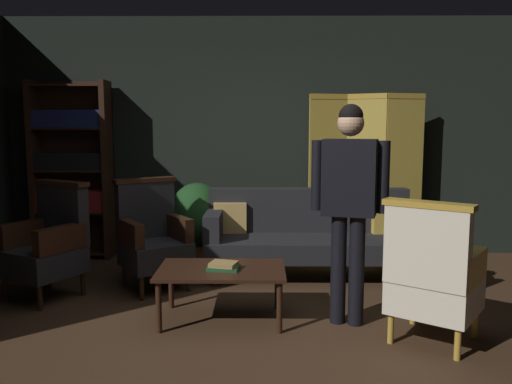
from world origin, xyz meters
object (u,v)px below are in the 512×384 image
Objects in this scene: coffee_table at (222,274)px; bookshelf at (72,167)px; standing_figure at (349,194)px; armchair_gilt_accent at (433,276)px; armchair_wing_left at (152,237)px; velvet_couch at (310,232)px; book_green_cloth at (224,268)px; potted_plant at (198,218)px; folding_screen at (365,174)px; book_tan_leather at (224,264)px; armchair_wing_right at (49,243)px.

bookshelf is at bearing 133.02° from coffee_table.
standing_figure reaches higher than coffee_table.
armchair_gilt_accent and armchair_wing_left have the same top height.
velvet_couch reaches higher than book_green_cloth.
potted_plant is at bearing -14.09° from bookshelf.
book_tan_leather is at bearing -126.70° from folding_screen.
potted_plant is at bearing 103.58° from book_tan_leather.
armchair_wing_left reaches higher than velvet_couch.
coffee_table is at bearing 123.51° from book_green_cloth.
folding_screen is 0.93× the size of bookshelf.
potted_plant is 3.83× the size of book_green_cloth.
velvet_couch reaches higher than coffee_table.
bookshelf is at bearing 132.91° from book_tan_leather.
book_tan_leather is at bearing -56.49° from coffee_table.
armchair_wing_right is at bearing 159.81° from book_tan_leather.
armchair_wing_left is at bearing 150.21° from armchair_gilt_accent.
coffee_table is 1.09× the size of potted_plant.
coffee_table is 0.59× the size of standing_figure.
armchair_wing_left is 0.87m from potted_plant.
armchair_wing_left is at bearing 152.09° from standing_figure.
folding_screen is 1.83× the size of armchair_gilt_accent.
armchair_wing_left is at bearing -163.96° from velvet_couch.
armchair_gilt_accent is 0.85m from standing_figure.
book_green_cloth is at bearing -56.49° from coffee_table.
bookshelf reaches higher than standing_figure.
armchair_gilt_accent reaches higher than coffee_table.
standing_figure is (-0.53, 0.38, 0.54)m from armchair_gilt_accent.
bookshelf reaches higher than book_tan_leather.
potted_plant is at bearing 128.71° from standing_figure.
folding_screen is 1.83× the size of armchair_wing_left.
bookshelf is at bearing 179.39° from folding_screen.
standing_figure is at bearing -27.91° from armchair_wing_left.
folding_screen is 2.56m from armchair_wing_left.
bookshelf is 1.97× the size of armchair_wing_left.
book_tan_leather is (0.02, -0.03, 0.09)m from coffee_table.
coffee_table is at bearing -127.41° from folding_screen.
book_green_cloth is at bearing 164.45° from armchair_gilt_accent.
potted_plant is 4.57× the size of book_tan_leather.
standing_figure is 1.85× the size of potted_plant.
book_tan_leather is at bearing 177.70° from standing_figure.
coffee_table is at bearing -49.33° from armchair_wing_left.
armchair_wing_left reaches higher than coffee_table.
folding_screen is 2.56m from book_tan_leather.
velvet_couch is 1.53m from book_tan_leather.
coffee_table is 1.69m from potted_plant.
book_tan_leather is at bearing -76.42° from potted_plant.
potted_plant is at bearing 67.63° from armchair_wing_left.
bookshelf is 1.97× the size of armchair_gilt_accent.
velvet_couch is 10.54× the size of book_tan_leather.
armchair_wing_left is 2.00m from standing_figure.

